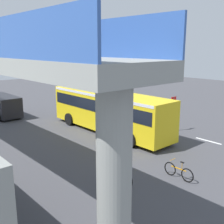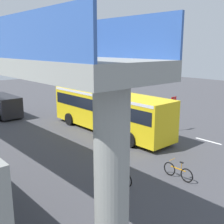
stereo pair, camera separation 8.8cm
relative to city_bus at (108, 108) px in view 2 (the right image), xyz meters
name	(u,v)px [view 2 (the right image)]	position (x,y,z in m)	size (l,w,h in m)	color
ground	(101,127)	(1.45, -0.40, -1.88)	(80.00, 80.00, 0.00)	#424247
city_bus	(108,108)	(0.00, 0.00, 0.00)	(11.54, 2.85, 3.15)	yellow
parked_van	(3,104)	(10.51, 4.36, -0.70)	(4.80, 2.17, 2.05)	black
bicycle_red	(119,176)	(-6.94, 5.30, -1.51)	(1.77, 0.44, 0.96)	black
bicycle_orange	(178,172)	(-8.58, 2.73, -1.51)	(1.77, 0.44, 0.96)	black
pedestrian	(98,101)	(6.96, -4.52, -1.00)	(0.38, 0.38, 1.79)	#2D2D38
traffic_sign	(173,108)	(-3.34, -3.87, 0.01)	(0.08, 0.60, 2.80)	slate
lane_dash_leftmost	(208,141)	(-6.55, -3.82, -1.88)	(2.00, 0.20, 0.01)	silver
lane_dash_left	(164,129)	(-2.55, -3.82, -1.88)	(2.00, 0.20, 0.01)	silver
lane_dash_centre	(129,120)	(1.45, -3.82, -1.88)	(2.00, 0.20, 0.01)	silver
lane_dash_right	(102,113)	(5.45, -3.82, -1.88)	(2.00, 0.20, 0.01)	silver
lane_dash_rightmost	(80,107)	(9.45, -3.82, -1.88)	(2.00, 0.20, 0.01)	silver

